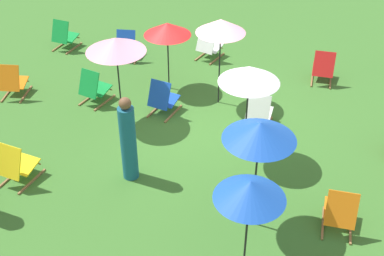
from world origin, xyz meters
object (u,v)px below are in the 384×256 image
Objects in this scene: deckchair_10 at (259,112)px; umbrella_5 at (221,26)px; deckchair_2 at (323,68)px; deckchair_5 at (13,82)px; deckchair_15 at (64,36)px; umbrella_1 at (260,131)px; deckchair_4 at (163,99)px; umbrella_3 at (250,190)px; umbrella_2 at (249,74)px; deckchair_8 at (209,45)px; deckchair_12 at (94,88)px; deckchair_14 at (128,46)px; umbrella_0 at (116,45)px; person_1 at (128,141)px; umbrella_4 at (167,29)px; deckchair_0 at (17,165)px; deckchair_1 at (340,212)px.

umbrella_5 is (1.01, -0.77, 1.48)m from deckchair_10.
deckchair_2 is 7.25m from deckchair_5.
umbrella_1 is (-5.88, 5.28, 1.50)m from deckchair_15.
umbrella_3 reaches higher than deckchair_4.
umbrella_2 is 2.07m from umbrella_5.
deckchair_5 is 4.91m from deckchair_8.
deckchair_12 is 1.03× the size of deckchair_14.
deckchair_4 and deckchair_10 have the same top height.
umbrella_2 is 1.00× the size of umbrella_5.
deckchair_12 and deckchair_15 have the same top height.
umbrella_0 is 2.84m from umbrella_2.
umbrella_5 reaches higher than person_1.
deckchair_15 is at bearing -19.60° from deckchair_10.
umbrella_0 is 4.77m from umbrella_3.
umbrella_2 reaches higher than deckchair_10.
deckchair_10 is 3.23m from umbrella_0.
deckchair_10 is 3.02m from person_1.
deckchair_14 is at bearing -39.52° from umbrella_4.
deckchair_0 is 0.42× the size of umbrella_5.
deckchair_14 is at bearing -56.97° from umbrella_3.
umbrella_5 is (1.34, -4.71, 0.14)m from umbrella_3.
deckchair_1 is 1.00× the size of deckchair_14.
umbrella_2 is at bearing -80.86° from umbrella_3.
deckchair_8 is 1.04× the size of deckchair_15.
umbrella_3 is (-4.07, 6.25, 1.34)m from deckchair_14.
deckchair_8 is 5.03m from person_1.
umbrella_1 is at bearing 103.67° from umbrella_2.
umbrella_0 is at bearing 32.51° from umbrella_5.
umbrella_4 is at bearing 89.33° from deckchair_8.
deckchair_10 is 3.20m from umbrella_1.
umbrella_0 reaches higher than deckchair_4.
person_1 is at bearing -15.49° from umbrella_1.
umbrella_5 reaches higher than deckchair_5.
umbrella_2 is (1.35, 3.39, 1.47)m from deckchair_2.
umbrella_4 is (-0.60, -1.53, -0.26)m from umbrella_0.
deckchair_5 is 0.43× the size of umbrella_0.
deckchair_4 is 0.51× the size of umbrella_4.
umbrella_4 is at bearing -67.32° from deckchair_4.
deckchair_12 is (-1.90, -0.20, 0.00)m from deckchair_5.
umbrella_3 is at bearing 81.99° from deckchair_2.
deckchair_15 is (3.89, 0.37, 0.00)m from deckchair_8.
deckchair_1 is 6.39m from deckchair_8.
umbrella_0 is 1.03× the size of umbrella_3.
deckchair_0 is 1.00× the size of deckchair_2.
umbrella_5 is at bearing 143.03° from deckchair_14.
deckchair_5 is at bearing -48.50° from deckchair_0.
umbrella_2 is at bearing 134.20° from umbrella_4.
umbrella_5 reaches higher than umbrella_3.
umbrella_3 is at bearing 117.31° from umbrella_4.
umbrella_5 is at bearing -119.82° from deckchair_0.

